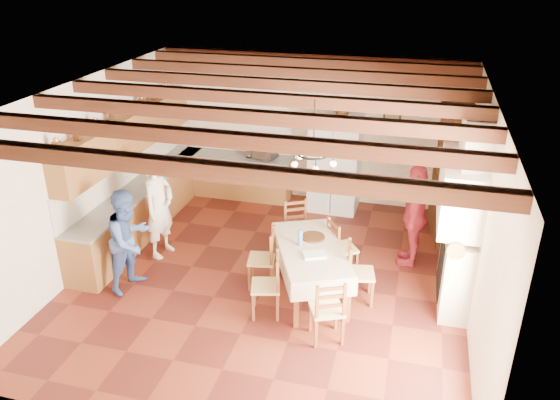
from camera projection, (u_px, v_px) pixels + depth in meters
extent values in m
cube|color=#4B1913|center=(269.00, 278.00, 8.73)|extent=(6.00, 6.50, 0.02)
cube|color=beige|center=(267.00, 92.00, 7.46)|extent=(6.00, 6.50, 0.02)
cube|color=beige|center=(313.00, 129.00, 10.96)|extent=(6.00, 0.02, 3.00)
cube|color=beige|center=(176.00, 325.00, 5.23)|extent=(6.00, 0.02, 3.00)
cube|color=beige|center=(89.00, 173.00, 8.79)|extent=(0.02, 6.50, 3.00)
cube|color=beige|center=(481.00, 215.00, 7.40)|extent=(0.02, 6.50, 3.00)
cube|color=brown|center=(144.00, 208.00, 10.09)|extent=(0.60, 4.30, 0.86)
cube|color=brown|center=(236.00, 176.00, 11.49)|extent=(2.30, 0.60, 0.86)
cube|color=slate|center=(142.00, 185.00, 9.90)|extent=(0.62, 4.30, 0.04)
cube|color=slate|center=(236.00, 156.00, 11.30)|extent=(2.34, 0.62, 0.04)
cube|color=silver|center=(125.00, 167.00, 9.83)|extent=(0.03, 4.30, 0.60)
cube|color=silver|center=(239.00, 137.00, 11.42)|extent=(2.30, 0.03, 0.60)
cube|color=brown|center=(129.00, 134.00, 9.52)|extent=(0.35, 4.20, 0.70)
cube|color=black|center=(392.00, 118.00, 10.43)|extent=(0.34, 0.03, 0.42)
cube|color=silver|center=(335.00, 163.00, 10.71)|extent=(0.97, 0.81, 1.91)
cube|color=beige|center=(311.00, 249.00, 8.06)|extent=(1.55, 1.99, 0.05)
cube|color=brown|center=(296.00, 304.00, 7.46)|extent=(0.09, 0.09, 0.73)
cube|color=brown|center=(348.00, 299.00, 7.56)|extent=(0.09, 0.09, 0.73)
cube|color=brown|center=(278.00, 247.00, 8.87)|extent=(0.09, 0.09, 0.73)
cube|color=brown|center=(322.00, 244.00, 8.98)|extent=(0.09, 0.09, 0.73)
torus|color=black|center=(313.00, 154.00, 7.43)|extent=(0.47, 0.47, 0.03)
imported|color=white|center=(159.00, 207.00, 9.07)|extent=(0.53, 0.70, 1.76)
imported|color=#415EA3|center=(129.00, 240.00, 8.19)|extent=(0.80, 0.92, 1.62)
imported|color=#B32738|center=(415.00, 215.00, 8.82)|extent=(0.52, 1.06, 1.75)
imported|color=silver|center=(262.00, 150.00, 11.10)|extent=(0.65, 0.51, 0.32)
imported|color=#36180B|center=(342.00, 109.00, 10.24)|extent=(0.27, 0.27, 0.27)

